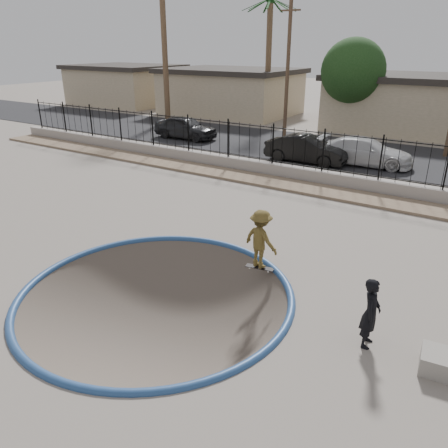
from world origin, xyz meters
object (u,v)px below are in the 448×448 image
skateboard (260,268)px  car_b (307,149)px  skater (261,242)px  car_a (185,127)px  car_c (365,152)px  videographer (371,313)px

skateboard → car_b: (-3.62, 11.80, 0.70)m
skater → car_a: bearing=-32.4°
skater → skateboard: skater is taller
car_c → car_a: bearing=83.6°
car_b → car_c: (2.73, 1.23, -0.02)m
car_b → car_c: size_ratio=0.91×
skateboard → videographer: size_ratio=0.54×
skater → videographer: skater is taller
skateboard → car_a: bearing=123.3°
skateboard → videographer: bearing=-36.6°
car_c → skateboard: bearing=179.2°
car_a → skater: bearing=-137.0°
skater → car_c: bearing=-72.4°
car_b → car_c: car_b is taller
skateboard → videographer: (3.49, -1.70, 0.72)m
skateboard → videographer: 3.95m
skateboard → car_a: 18.62m
videographer → car_b: size_ratio=0.36×
car_a → car_b: car_a is taller
skateboard → car_a: size_ratio=0.19×
skater → skateboard: (-0.00, -0.00, -0.78)m
car_b → car_c: bearing=-66.5°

